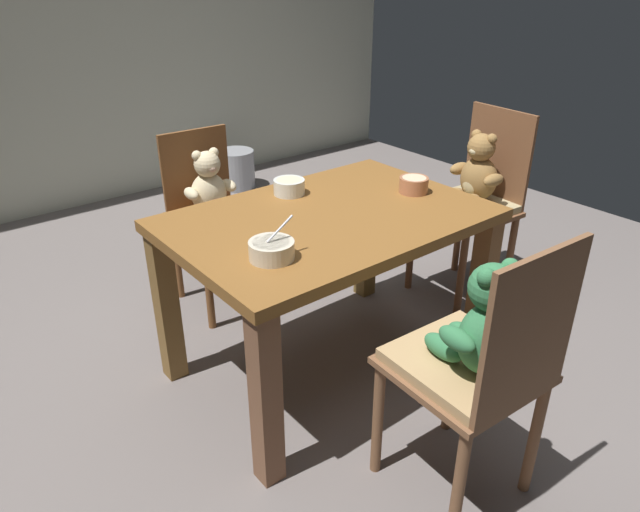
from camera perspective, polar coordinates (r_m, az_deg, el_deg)
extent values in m
cube|color=slate|center=(2.57, 0.71, -10.92)|extent=(5.20, 5.20, 0.04)
cube|color=brown|center=(2.21, 0.81, 3.59)|extent=(1.19, 0.81, 0.04)
cube|color=brown|center=(1.88, -5.35, -13.92)|extent=(0.08, 0.08, 0.66)
cube|color=brown|center=(2.52, 15.53, -3.32)|extent=(0.08, 0.08, 0.66)
cube|color=brown|center=(2.40, -14.82, -4.89)|extent=(0.08, 0.08, 0.66)
cube|color=brown|center=(2.92, 4.57, 2.01)|extent=(0.08, 0.08, 0.66)
cube|color=brown|center=(2.96, 14.05, 4.30)|extent=(0.44, 0.44, 0.02)
cube|color=brown|center=(3.03, 17.12, 9.35)|extent=(0.04, 0.38, 0.47)
cylinder|color=brown|center=(3.05, 8.92, 0.61)|extent=(0.04, 0.04, 0.45)
cylinder|color=brown|center=(2.84, 13.69, -1.97)|extent=(0.04, 0.04, 0.45)
cylinder|color=brown|center=(3.28, 13.45, 2.16)|extent=(0.04, 0.04, 0.45)
cylinder|color=brown|center=(3.09, 18.15, -0.11)|extent=(0.04, 0.04, 0.45)
cube|color=tan|center=(2.95, 14.11, 4.81)|extent=(0.41, 0.40, 0.04)
ellipsoid|color=olive|center=(2.96, 15.33, 7.35)|extent=(0.17, 0.20, 0.22)
ellipsoid|color=beige|center=(2.93, 14.63, 6.98)|extent=(0.06, 0.11, 0.13)
sphere|color=olive|center=(2.91, 15.58, 10.25)|extent=(0.13, 0.13, 0.13)
ellipsoid|color=beige|center=(2.87, 14.94, 9.94)|extent=(0.05, 0.06, 0.04)
sphere|color=olive|center=(2.93, 15.14, 11.44)|extent=(0.05, 0.05, 0.05)
sphere|color=olive|center=(2.87, 16.54, 10.97)|extent=(0.05, 0.05, 0.05)
ellipsoid|color=olive|center=(3.00, 13.56, 8.36)|extent=(0.13, 0.07, 0.06)
ellipsoid|color=olive|center=(2.87, 16.68, 7.14)|extent=(0.13, 0.07, 0.06)
ellipsoid|color=olive|center=(2.94, 12.93, 5.89)|extent=(0.15, 0.08, 0.07)
ellipsoid|color=olive|center=(2.87, 14.43, 5.24)|extent=(0.15, 0.08, 0.07)
cube|color=brown|center=(2.82, -10.02, 3.59)|extent=(0.40, 0.43, 0.02)
cube|color=brown|center=(2.92, -12.13, 8.44)|extent=(0.35, 0.03, 0.38)
cylinder|color=brown|center=(2.72, -10.89, -2.94)|extent=(0.04, 0.04, 0.45)
cylinder|color=brown|center=(2.85, -5.17, -1.09)|extent=(0.04, 0.04, 0.45)
cylinder|color=brown|center=(3.01, -13.90, -0.18)|extent=(0.04, 0.04, 0.45)
cylinder|color=brown|center=(3.13, -8.58, 1.39)|extent=(0.04, 0.04, 0.45)
ellipsoid|color=beige|center=(2.84, -10.87, 6.10)|extent=(0.18, 0.16, 0.20)
ellipsoid|color=beige|center=(2.81, -10.42, 5.64)|extent=(0.10, 0.06, 0.12)
sphere|color=beige|center=(2.79, -11.04, 8.85)|extent=(0.12, 0.12, 0.12)
ellipsoid|color=beige|center=(2.75, -10.62, 8.46)|extent=(0.05, 0.05, 0.04)
sphere|color=beige|center=(2.77, -12.03, 9.62)|extent=(0.05, 0.05, 0.05)
sphere|color=beige|center=(2.80, -10.41, 9.98)|extent=(0.05, 0.05, 0.05)
ellipsoid|color=beige|center=(2.78, -12.52, 5.99)|extent=(0.06, 0.12, 0.06)
ellipsoid|color=beige|center=(2.86, -8.95, 6.89)|extent=(0.06, 0.12, 0.06)
ellipsoid|color=beige|center=(2.76, -10.67, 3.93)|extent=(0.07, 0.13, 0.06)
ellipsoid|color=beige|center=(2.80, -8.92, 4.40)|extent=(0.07, 0.13, 0.06)
cube|color=brown|center=(1.84, 13.86, -10.77)|extent=(0.43, 0.43, 0.02)
cube|color=brown|center=(1.61, 20.00, -7.05)|extent=(0.38, 0.04, 0.47)
cylinder|color=brown|center=(2.17, 12.82, -11.73)|extent=(0.04, 0.04, 0.45)
cylinder|color=brown|center=(1.98, 5.71, -15.65)|extent=(0.04, 0.04, 0.45)
cylinder|color=brown|center=(2.03, 20.33, -16.36)|extent=(0.04, 0.04, 0.45)
cylinder|color=brown|center=(1.81, 13.45, -21.41)|extent=(0.04, 0.04, 0.45)
cube|color=tan|center=(1.82, 13.96, -10.05)|extent=(0.40, 0.40, 0.04)
ellipsoid|color=#357849|center=(1.71, 16.21, -7.78)|extent=(0.20, 0.17, 0.22)
ellipsoid|color=beige|center=(1.75, 14.85, -7.32)|extent=(0.11, 0.06, 0.13)
sphere|color=#357849|center=(1.64, 16.65, -3.00)|extent=(0.14, 0.14, 0.14)
ellipsoid|color=beige|center=(1.67, 15.33, -2.65)|extent=(0.06, 0.05, 0.04)
sphere|color=#357849|center=(1.64, 18.21, -1.07)|extent=(0.05, 0.05, 0.05)
sphere|color=#357849|center=(1.57, 16.07, -2.04)|extent=(0.05, 0.05, 0.05)
ellipsoid|color=#357849|center=(1.79, 17.92, -5.49)|extent=(0.07, 0.13, 0.06)
ellipsoid|color=#357849|center=(1.64, 13.30, -7.96)|extent=(0.07, 0.13, 0.06)
ellipsoid|color=#357849|center=(1.85, 14.24, -7.59)|extent=(0.07, 0.15, 0.07)
ellipsoid|color=#357849|center=(1.78, 12.01, -8.76)|extent=(0.07, 0.15, 0.07)
cylinder|color=#B26F4C|center=(2.44, 9.20, 6.92)|extent=(0.12, 0.12, 0.06)
cylinder|color=#B26F4C|center=(2.45, 9.15, 6.33)|extent=(0.07, 0.07, 0.01)
cylinder|color=beige|center=(2.43, 9.24, 7.49)|extent=(0.10, 0.10, 0.01)
cylinder|color=beige|center=(1.86, -4.78, 0.59)|extent=(0.15, 0.15, 0.06)
cylinder|color=beige|center=(1.87, -4.75, -0.10)|extent=(0.08, 0.08, 0.01)
cylinder|color=beige|center=(1.85, -4.81, 1.31)|extent=(0.12, 0.12, 0.01)
cylinder|color=#BCBCC1|center=(1.85, -3.98, 2.68)|extent=(0.10, 0.01, 0.07)
ellipsoid|color=#BCBCC1|center=(1.85, -5.10, 1.08)|extent=(0.03, 0.02, 0.01)
cylinder|color=silver|center=(2.40, -3.05, 6.81)|extent=(0.13, 0.13, 0.06)
cylinder|color=silver|center=(2.41, -3.03, 6.23)|extent=(0.07, 0.07, 0.01)
cylinder|color=beige|center=(2.39, -3.06, 7.39)|extent=(0.11, 0.11, 0.01)
cylinder|color=#93969B|center=(4.52, -8.25, 8.45)|extent=(0.28, 0.28, 0.29)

